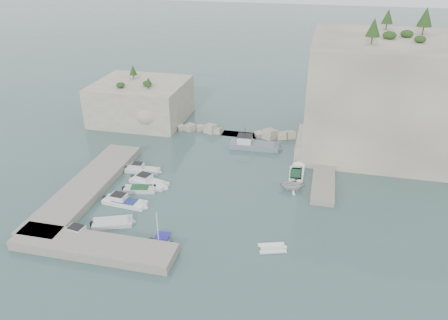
% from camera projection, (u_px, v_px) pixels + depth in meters
% --- Properties ---
extents(ground, '(400.00, 400.00, 0.00)m').
position_uv_depth(ground, '(213.00, 202.00, 55.53)').
color(ground, '#40615F').
rests_on(ground, ground).
extents(cliff_east, '(26.00, 22.00, 17.00)m').
position_uv_depth(cliff_east, '(395.00, 95.00, 67.07)').
color(cliff_east, beige).
rests_on(cliff_east, ground).
extents(cliff_terrace, '(8.00, 10.00, 2.50)m').
position_uv_depth(cliff_terrace, '(323.00, 145.00, 68.00)').
color(cliff_terrace, beige).
rests_on(cliff_terrace, ground).
extents(outcrop_west, '(16.00, 14.00, 7.00)m').
position_uv_depth(outcrop_west, '(141.00, 101.00, 79.78)').
color(outcrop_west, beige).
rests_on(outcrop_west, ground).
extents(quay_west, '(5.00, 24.00, 1.10)m').
position_uv_depth(quay_west, '(87.00, 186.00, 57.87)').
color(quay_west, '#9E9689').
rests_on(quay_west, ground).
extents(quay_south, '(18.00, 4.00, 1.10)m').
position_uv_depth(quay_south, '(93.00, 247.00, 46.44)').
color(quay_south, '#9E9689').
rests_on(quay_south, ground).
extents(ledge_east, '(3.00, 16.00, 0.80)m').
position_uv_depth(ledge_east, '(324.00, 174.00, 61.32)').
color(ledge_east, '#9E9689').
rests_on(ledge_east, ground).
extents(breakwater, '(28.00, 3.00, 1.40)m').
position_uv_depth(breakwater, '(240.00, 131.00, 74.57)').
color(breakwater, beige).
rests_on(breakwater, ground).
extents(motorboat_a, '(5.46, 1.98, 1.40)m').
position_uv_depth(motorboat_a, '(143.00, 172.00, 62.74)').
color(motorboat_a, silver).
rests_on(motorboat_a, ground).
extents(motorboat_b, '(6.31, 3.48, 1.40)m').
position_uv_depth(motorboat_b, '(149.00, 184.00, 59.52)').
color(motorboat_b, white).
rests_on(motorboat_b, ground).
extents(motorboat_c, '(4.80, 2.58, 0.70)m').
position_uv_depth(motorboat_c, '(140.00, 191.00, 57.90)').
color(motorboat_c, silver).
rests_on(motorboat_c, ground).
extents(motorboat_d, '(6.33, 2.39, 1.40)m').
position_uv_depth(motorboat_d, '(125.00, 204.00, 54.97)').
color(motorboat_d, white).
rests_on(motorboat_d, ground).
extents(motorboat_e, '(5.41, 3.75, 0.70)m').
position_uv_depth(motorboat_e, '(113.00, 225.00, 51.03)').
color(motorboat_e, silver).
rests_on(motorboat_e, ground).
extents(motorboat_f, '(5.83, 2.50, 1.40)m').
position_uv_depth(motorboat_f, '(83.00, 238.00, 48.77)').
color(motorboat_f, silver).
rests_on(motorboat_f, ground).
extents(rowboat, '(4.77, 3.55, 0.95)m').
position_uv_depth(rowboat, '(159.00, 247.00, 47.28)').
color(rowboat, white).
rests_on(rowboat, ground).
extents(inflatable_dinghy, '(3.45, 2.41, 0.44)m').
position_uv_depth(inflatable_dinghy, '(272.00, 249.00, 46.92)').
color(inflatable_dinghy, white).
rests_on(inflatable_dinghy, ground).
extents(tender_east_a, '(3.80, 3.38, 1.84)m').
position_uv_depth(tender_east_a, '(292.00, 190.00, 58.23)').
color(tender_east_a, silver).
rests_on(tender_east_a, ground).
extents(tender_east_b, '(1.95, 5.06, 0.70)m').
position_uv_depth(tender_east_b, '(295.00, 177.00, 61.33)').
color(tender_east_b, white).
rests_on(tender_east_b, ground).
extents(tender_east_c, '(1.78, 5.50, 0.70)m').
position_uv_depth(tender_east_c, '(297.00, 174.00, 62.09)').
color(tender_east_c, white).
rests_on(tender_east_c, ground).
extents(tender_east_d, '(4.39, 2.89, 1.59)m').
position_uv_depth(tender_east_d, '(310.00, 164.00, 64.82)').
color(tender_east_d, white).
rests_on(tender_east_d, ground).
extents(work_boat, '(8.70, 2.85, 2.20)m').
position_uv_depth(work_boat, '(254.00, 148.00, 69.92)').
color(work_boat, slate).
rests_on(work_boat, ground).
extents(rowboat_mast, '(0.10, 0.10, 4.20)m').
position_uv_depth(rowboat_mast, '(158.00, 227.00, 46.13)').
color(rowboat_mast, white).
rests_on(rowboat_mast, rowboat).
extents(vegetation, '(53.48, 13.88, 13.40)m').
position_uv_depth(vegetation, '(368.00, 29.00, 65.11)').
color(vegetation, '#1E4219').
rests_on(vegetation, ground).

